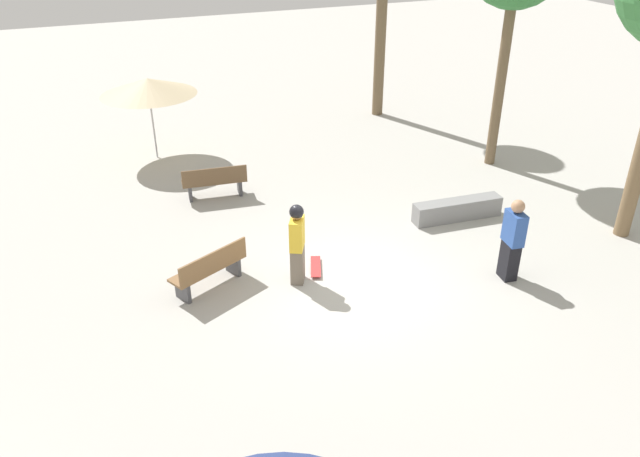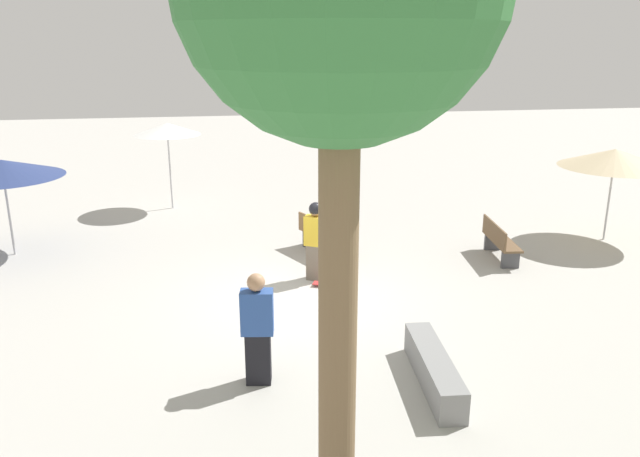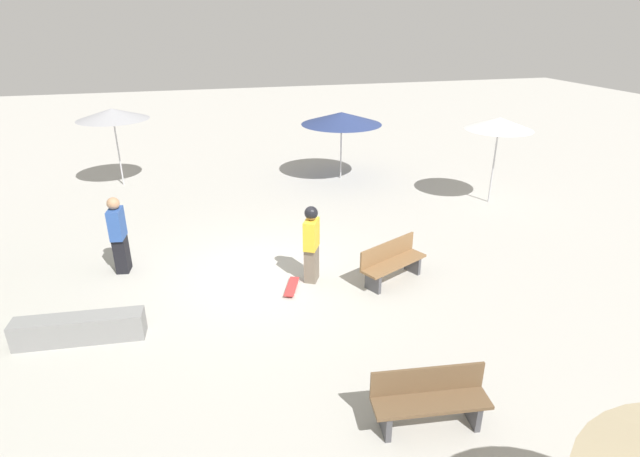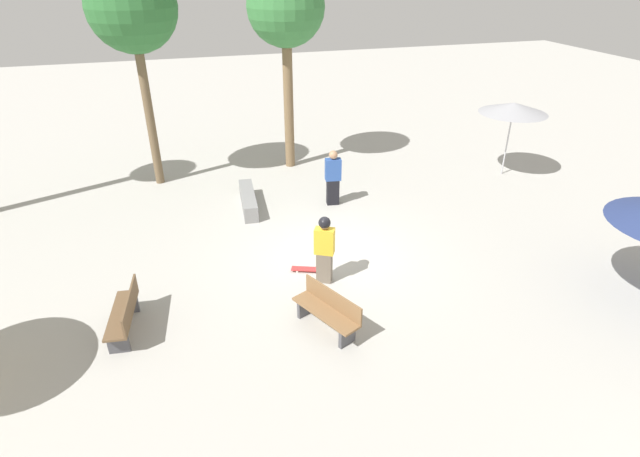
{
  "view_description": "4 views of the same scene",
  "coord_description": "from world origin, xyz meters",
  "px_view_note": "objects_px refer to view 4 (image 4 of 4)",
  "views": [
    {
      "loc": [
        9.28,
        -4.52,
        6.87
      ],
      "look_at": [
        -0.74,
        -0.41,
        0.94
      ],
      "focal_mm": 35.0,
      "sensor_mm": 36.0,
      "label": 1
    },
    {
      "loc": [
        1.4,
        11.16,
        4.92
      ],
      "look_at": [
        -0.53,
        -0.67,
        1.22
      ],
      "focal_mm": 35.0,
      "sensor_mm": 36.0,
      "label": 2
    },
    {
      "loc": [
        -9.6,
        1.21,
        5.24
      ],
      "look_at": [
        -0.15,
        -1.27,
        1.03
      ],
      "focal_mm": 28.0,
      "sensor_mm": 36.0,
      "label": 3
    },
    {
      "loc": [
        -3.36,
        -10.31,
        6.73
      ],
      "look_at": [
        -0.53,
        -0.78,
        1.3
      ],
      "focal_mm": 28.0,
      "sensor_mm": 36.0,
      "label": 4
    }
  ],
  "objects_px": {
    "skater_main": "(324,247)",
    "bystander_watching": "(333,178)",
    "concrete_ledge": "(248,200)",
    "bench_near": "(328,311)",
    "palm_tree_left": "(132,9)",
    "bench_far": "(125,314)",
    "shade_umbrella_grey": "(514,108)",
    "palm_tree_far_back": "(286,10)",
    "skateboard": "(308,269)"
  },
  "relations": [
    {
      "from": "bench_near",
      "to": "shade_umbrella_grey",
      "type": "relative_size",
      "value": 0.65
    },
    {
      "from": "bench_near",
      "to": "bench_far",
      "type": "xyz_separation_m",
      "value": [
        -3.94,
        1.06,
        0.0
      ]
    },
    {
      "from": "palm_tree_left",
      "to": "bystander_watching",
      "type": "xyz_separation_m",
      "value": [
        5.09,
        -3.25,
        -4.54
      ]
    },
    {
      "from": "palm_tree_left",
      "to": "bystander_watching",
      "type": "height_order",
      "value": "palm_tree_left"
    },
    {
      "from": "bench_far",
      "to": "bystander_watching",
      "type": "xyz_separation_m",
      "value": [
        5.83,
        4.5,
        0.43
      ]
    },
    {
      "from": "skateboard",
      "to": "palm_tree_far_back",
      "type": "distance_m",
      "value": 8.75
    },
    {
      "from": "bench_near",
      "to": "bench_far",
      "type": "bearing_deg",
      "value": 49.05
    },
    {
      "from": "bench_far",
      "to": "skater_main",
      "type": "bearing_deg",
      "value": -75.84
    },
    {
      "from": "skater_main",
      "to": "shade_umbrella_grey",
      "type": "xyz_separation_m",
      "value": [
        7.91,
        4.53,
        1.43
      ]
    },
    {
      "from": "palm_tree_far_back",
      "to": "bench_near",
      "type": "bearing_deg",
      "value": -98.76
    },
    {
      "from": "concrete_ledge",
      "to": "bench_near",
      "type": "height_order",
      "value": "bench_near"
    },
    {
      "from": "shade_umbrella_grey",
      "to": "bystander_watching",
      "type": "relative_size",
      "value": 1.46
    },
    {
      "from": "concrete_ledge",
      "to": "bench_near",
      "type": "distance_m",
      "value": 6.08
    },
    {
      "from": "skater_main",
      "to": "bench_near",
      "type": "distance_m",
      "value": 1.77
    },
    {
      "from": "skateboard",
      "to": "palm_tree_left",
      "type": "distance_m",
      "value": 9.19
    },
    {
      "from": "bench_near",
      "to": "concrete_ledge",
      "type": "bearing_deg",
      "value": -19.81
    },
    {
      "from": "concrete_ledge",
      "to": "bench_near",
      "type": "xyz_separation_m",
      "value": [
        0.64,
        -6.04,
        0.19
      ]
    },
    {
      "from": "bench_near",
      "to": "palm_tree_far_back",
      "type": "distance_m",
      "value": 10.37
    },
    {
      "from": "shade_umbrella_grey",
      "to": "bench_far",
      "type": "bearing_deg",
      "value": -157.41
    },
    {
      "from": "skateboard",
      "to": "bench_far",
      "type": "bearing_deg",
      "value": 35.82
    },
    {
      "from": "palm_tree_left",
      "to": "bystander_watching",
      "type": "relative_size",
      "value": 3.94
    },
    {
      "from": "palm_tree_left",
      "to": "bystander_watching",
      "type": "distance_m",
      "value": 7.56
    },
    {
      "from": "skater_main",
      "to": "bench_far",
      "type": "distance_m",
      "value": 4.43
    },
    {
      "from": "skater_main",
      "to": "skateboard",
      "type": "bearing_deg",
      "value": -33.01
    },
    {
      "from": "shade_umbrella_grey",
      "to": "bystander_watching",
      "type": "distance_m",
      "value": 6.64
    },
    {
      "from": "palm_tree_far_back",
      "to": "bystander_watching",
      "type": "relative_size",
      "value": 3.83
    },
    {
      "from": "concrete_ledge",
      "to": "palm_tree_left",
      "type": "relative_size",
      "value": 0.32
    },
    {
      "from": "concrete_ledge",
      "to": "palm_tree_far_back",
      "type": "xyz_separation_m",
      "value": [
        2.04,
        3.04,
        5.0
      ]
    },
    {
      "from": "palm_tree_far_back",
      "to": "skater_main",
      "type": "bearing_deg",
      "value": -97.42
    },
    {
      "from": "skater_main",
      "to": "shade_umbrella_grey",
      "type": "distance_m",
      "value": 9.22
    },
    {
      "from": "palm_tree_left",
      "to": "skateboard",
      "type": "bearing_deg",
      "value": -63.32
    },
    {
      "from": "concrete_ledge",
      "to": "bystander_watching",
      "type": "bearing_deg",
      "value": -10.68
    },
    {
      "from": "skater_main",
      "to": "bystander_watching",
      "type": "xyz_separation_m",
      "value": [
        1.47,
        3.92,
        -0.05
      ]
    },
    {
      "from": "bench_far",
      "to": "palm_tree_far_back",
      "type": "height_order",
      "value": "palm_tree_far_back"
    },
    {
      "from": "skateboard",
      "to": "palm_tree_far_back",
      "type": "relative_size",
      "value": 0.12
    },
    {
      "from": "skateboard",
      "to": "shade_umbrella_grey",
      "type": "distance_m",
      "value": 9.4
    },
    {
      "from": "skateboard",
      "to": "concrete_ledge",
      "type": "relative_size",
      "value": 0.37
    },
    {
      "from": "bench_near",
      "to": "bystander_watching",
      "type": "bearing_deg",
      "value": -44.67
    },
    {
      "from": "bench_far",
      "to": "palm_tree_far_back",
      "type": "relative_size",
      "value": 0.25
    },
    {
      "from": "skater_main",
      "to": "bench_far",
      "type": "relative_size",
      "value": 1.03
    },
    {
      "from": "skater_main",
      "to": "bystander_watching",
      "type": "distance_m",
      "value": 4.18
    },
    {
      "from": "bench_far",
      "to": "bystander_watching",
      "type": "bearing_deg",
      "value": -45.77
    },
    {
      "from": "shade_umbrella_grey",
      "to": "palm_tree_far_back",
      "type": "bearing_deg",
      "value": 157.28
    },
    {
      "from": "bystander_watching",
      "to": "palm_tree_left",
      "type": "bearing_deg",
      "value": 155.59
    },
    {
      "from": "concrete_ledge",
      "to": "bench_far",
      "type": "xyz_separation_m",
      "value": [
        -3.3,
        -4.98,
        0.19
      ]
    },
    {
      "from": "concrete_ledge",
      "to": "bench_near",
      "type": "bearing_deg",
      "value": -83.96
    },
    {
      "from": "palm_tree_left",
      "to": "palm_tree_far_back",
      "type": "bearing_deg",
      "value": 3.3
    },
    {
      "from": "skater_main",
      "to": "bench_near",
      "type": "bearing_deg",
      "value": 103.51
    },
    {
      "from": "skateboard",
      "to": "bench_near",
      "type": "height_order",
      "value": "bench_near"
    },
    {
      "from": "bystander_watching",
      "to": "skateboard",
      "type": "bearing_deg",
      "value": -108.72
    }
  ]
}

